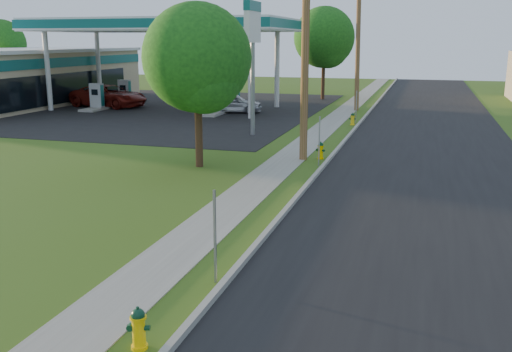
{
  "coord_description": "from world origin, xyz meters",
  "views": [
    {
      "loc": [
        4.22,
        -6.18,
        4.95
      ],
      "look_at": [
        0.0,
        8.0,
        1.4
      ],
      "focal_mm": 40.0,
      "sensor_mm": 36.0,
      "label": 1
    }
  ],
  "objects_px": {
    "tree_verge": "(199,62)",
    "hydrant_far": "(353,119)",
    "fuel_pump_nw": "(97,100)",
    "car_silver": "(233,103)",
    "tree_lot": "(325,40)",
    "tree_back": "(2,46)",
    "fuel_pump_se": "(233,98)",
    "hydrant_near": "(139,328)",
    "utility_pole_far": "(358,42)",
    "hydrant_mid": "(320,150)",
    "fuel_pump_ne": "(214,104)",
    "fuel_pump_sw": "(125,95)",
    "utility_pole_mid": "(305,40)",
    "car_red": "(109,96)",
    "price_pylon": "(253,30)"
  },
  "relations": [
    {
      "from": "fuel_pump_sw",
      "to": "utility_pole_mid",
      "type": "bearing_deg",
      "value": -43.52
    },
    {
      "from": "fuel_pump_nw",
      "to": "tree_verge",
      "type": "distance_m",
      "value": 21.38
    },
    {
      "from": "fuel_pump_nw",
      "to": "hydrant_far",
      "type": "xyz_separation_m",
      "value": [
        18.62,
        -2.27,
        -0.36
      ]
    },
    {
      "from": "price_pylon",
      "to": "car_silver",
      "type": "relative_size",
      "value": 1.71
    },
    {
      "from": "fuel_pump_ne",
      "to": "fuel_pump_se",
      "type": "bearing_deg",
      "value": 90.0
    },
    {
      "from": "fuel_pump_se",
      "to": "hydrant_near",
      "type": "distance_m",
      "value": 33.98
    },
    {
      "from": "tree_verge",
      "to": "hydrant_far",
      "type": "xyz_separation_m",
      "value": [
        4.33,
        13.27,
        -3.74
      ]
    },
    {
      "from": "fuel_pump_ne",
      "to": "car_red",
      "type": "height_order",
      "value": "fuel_pump_ne"
    },
    {
      "from": "utility_pole_mid",
      "to": "fuel_pump_sw",
      "type": "height_order",
      "value": "utility_pole_mid"
    },
    {
      "from": "fuel_pump_ne",
      "to": "tree_back",
      "type": "distance_m",
      "value": 26.73
    },
    {
      "from": "tree_back",
      "to": "fuel_pump_se",
      "type": "bearing_deg",
      "value": -12.49
    },
    {
      "from": "fuel_pump_ne",
      "to": "price_pylon",
      "type": "height_order",
      "value": "price_pylon"
    },
    {
      "from": "tree_verge",
      "to": "car_silver",
      "type": "relative_size",
      "value": 1.59
    },
    {
      "from": "hydrant_near",
      "to": "hydrant_mid",
      "type": "xyz_separation_m",
      "value": [
        0.1,
        16.0,
        0.0
      ]
    },
    {
      "from": "fuel_pump_ne",
      "to": "hydrant_far",
      "type": "xyz_separation_m",
      "value": [
        9.62,
        -2.27,
        -0.36
      ]
    },
    {
      "from": "tree_back",
      "to": "hydrant_mid",
      "type": "xyz_separation_m",
      "value": [
        34.3,
        -22.1,
        -4.03
      ]
    },
    {
      "from": "tree_back",
      "to": "fuel_pump_nw",
      "type": "bearing_deg",
      "value": -31.07
    },
    {
      "from": "tree_verge",
      "to": "hydrant_far",
      "type": "bearing_deg",
      "value": 71.95
    },
    {
      "from": "utility_pole_mid",
      "to": "car_red",
      "type": "bearing_deg",
      "value": 140.51
    },
    {
      "from": "fuel_pump_nw",
      "to": "tree_lot",
      "type": "xyz_separation_m",
      "value": [
        14.36,
        12.08,
        4.22
      ]
    },
    {
      "from": "tree_lot",
      "to": "fuel_pump_ne",
      "type": "bearing_deg",
      "value": -113.92
    },
    {
      "from": "utility_pole_far",
      "to": "fuel_pump_nw",
      "type": "distance_m",
      "value": 19.03
    },
    {
      "from": "utility_pole_mid",
      "to": "price_pylon",
      "type": "distance_m",
      "value": 6.76
    },
    {
      "from": "tree_verge",
      "to": "utility_pole_far",
      "type": "bearing_deg",
      "value": 80.04
    },
    {
      "from": "fuel_pump_sw",
      "to": "tree_verge",
      "type": "distance_m",
      "value": 24.45
    },
    {
      "from": "tree_verge",
      "to": "hydrant_mid",
      "type": "relative_size",
      "value": 8.47
    },
    {
      "from": "utility_pole_far",
      "to": "hydrant_mid",
      "type": "height_order",
      "value": "utility_pole_far"
    },
    {
      "from": "fuel_pump_nw",
      "to": "utility_pole_far",
      "type": "bearing_deg",
      "value": 15.61
    },
    {
      "from": "utility_pole_mid",
      "to": "fuel_pump_se",
      "type": "bearing_deg",
      "value": 117.63
    },
    {
      "from": "fuel_pump_nw",
      "to": "car_silver",
      "type": "xyz_separation_m",
      "value": [
        9.93,
        1.18,
        -0.04
      ]
    },
    {
      "from": "utility_pole_mid",
      "to": "tree_verge",
      "type": "relative_size",
      "value": 1.54
    },
    {
      "from": "fuel_pump_se",
      "to": "utility_pole_mid",
      "type": "bearing_deg",
      "value": -62.37
    },
    {
      "from": "hydrant_far",
      "to": "utility_pole_far",
      "type": "bearing_deg",
      "value": 95.63
    },
    {
      "from": "hydrant_mid",
      "to": "hydrant_far",
      "type": "bearing_deg",
      "value": 89.74
    },
    {
      "from": "car_red",
      "to": "hydrant_far",
      "type": "bearing_deg",
      "value": -92.51
    },
    {
      "from": "fuel_pump_sw",
      "to": "hydrant_far",
      "type": "height_order",
      "value": "fuel_pump_sw"
    },
    {
      "from": "fuel_pump_sw",
      "to": "fuel_pump_se",
      "type": "relative_size",
      "value": 1.0
    },
    {
      "from": "tree_verge",
      "to": "tree_lot",
      "type": "height_order",
      "value": "tree_lot"
    },
    {
      "from": "utility_pole_far",
      "to": "hydrant_far",
      "type": "distance_m",
      "value": 8.55
    },
    {
      "from": "utility_pole_far",
      "to": "hydrant_far",
      "type": "height_order",
      "value": "utility_pole_far"
    },
    {
      "from": "tree_lot",
      "to": "tree_back",
      "type": "height_order",
      "value": "tree_lot"
    },
    {
      "from": "fuel_pump_nw",
      "to": "fuel_pump_sw",
      "type": "height_order",
      "value": "same"
    },
    {
      "from": "utility_pole_far",
      "to": "fuel_pump_se",
      "type": "height_order",
      "value": "utility_pole_far"
    },
    {
      "from": "fuel_pump_sw",
      "to": "utility_pole_far",
      "type": "bearing_deg",
      "value": 3.2
    },
    {
      "from": "fuel_pump_sw",
      "to": "car_red",
      "type": "relative_size",
      "value": 0.54
    },
    {
      "from": "fuel_pump_ne",
      "to": "car_red",
      "type": "distance_m",
      "value": 9.34
    },
    {
      "from": "hydrant_mid",
      "to": "car_silver",
      "type": "height_order",
      "value": "car_silver"
    },
    {
      "from": "fuel_pump_se",
      "to": "car_silver",
      "type": "height_order",
      "value": "fuel_pump_se"
    },
    {
      "from": "fuel_pump_sw",
      "to": "hydrant_mid",
      "type": "bearing_deg",
      "value": -41.84
    },
    {
      "from": "fuel_pump_ne",
      "to": "hydrant_near",
      "type": "distance_m",
      "value": 30.16
    }
  ]
}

